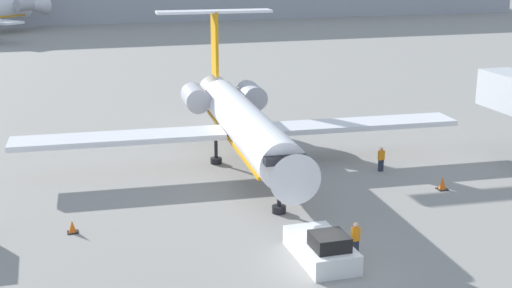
{
  "coord_description": "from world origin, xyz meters",
  "views": [
    {
      "loc": [
        -11.76,
        -28.43,
        14.47
      ],
      "look_at": [
        0.0,
        11.09,
        2.99
      ],
      "focal_mm": 50.0,
      "sensor_mm": 36.0,
      "label": 1
    }
  ],
  "objects_px": {
    "worker_by_wing": "(381,159)",
    "traffic_cone_right": "(442,183)",
    "pushback_tug": "(322,248)",
    "worker_near_tug": "(355,239)",
    "airplane_main": "(242,120)",
    "traffic_cone_left": "(72,227)"
  },
  "relations": [
    {
      "from": "worker_by_wing",
      "to": "traffic_cone_right",
      "type": "xyz_separation_m",
      "value": [
        1.97,
        -4.47,
        -0.47
      ]
    },
    {
      "from": "pushback_tug",
      "to": "worker_by_wing",
      "type": "height_order",
      "value": "pushback_tug"
    },
    {
      "from": "worker_near_tug",
      "to": "airplane_main",
      "type": "bearing_deg",
      "value": 93.68
    },
    {
      "from": "airplane_main",
      "to": "pushback_tug",
      "type": "xyz_separation_m",
      "value": [
        -0.59,
        -16.22,
        -2.43
      ]
    },
    {
      "from": "airplane_main",
      "to": "traffic_cone_left",
      "type": "height_order",
      "value": "airplane_main"
    },
    {
      "from": "airplane_main",
      "to": "worker_by_wing",
      "type": "distance_m",
      "value": 9.67
    },
    {
      "from": "worker_near_tug",
      "to": "worker_by_wing",
      "type": "distance_m",
      "value": 14.1
    },
    {
      "from": "pushback_tug",
      "to": "worker_by_wing",
      "type": "xyz_separation_m",
      "value": [
        8.94,
        11.87,
        0.24
      ]
    },
    {
      "from": "traffic_cone_right",
      "to": "traffic_cone_left",
      "type": "bearing_deg",
      "value": -178.57
    },
    {
      "from": "airplane_main",
      "to": "traffic_cone_right",
      "type": "xyz_separation_m",
      "value": [
        10.33,
        -8.81,
        -2.65
      ]
    },
    {
      "from": "worker_near_tug",
      "to": "traffic_cone_right",
      "type": "xyz_separation_m",
      "value": [
        9.27,
        7.6,
        -0.56
      ]
    },
    {
      "from": "worker_near_tug",
      "to": "pushback_tug",
      "type": "bearing_deg",
      "value": 173.37
    },
    {
      "from": "pushback_tug",
      "to": "worker_near_tug",
      "type": "distance_m",
      "value": 1.69
    },
    {
      "from": "worker_by_wing",
      "to": "traffic_cone_left",
      "type": "xyz_separation_m",
      "value": [
        -20.19,
        -5.02,
        -0.54
      ]
    },
    {
      "from": "worker_by_wing",
      "to": "worker_near_tug",
      "type": "bearing_deg",
      "value": -121.18
    },
    {
      "from": "worker_by_wing",
      "to": "traffic_cone_left",
      "type": "height_order",
      "value": "worker_by_wing"
    },
    {
      "from": "worker_by_wing",
      "to": "airplane_main",
      "type": "bearing_deg",
      "value": 152.5
    },
    {
      "from": "pushback_tug",
      "to": "worker_by_wing",
      "type": "bearing_deg",
      "value": 53.02
    },
    {
      "from": "pushback_tug",
      "to": "worker_by_wing",
      "type": "relative_size",
      "value": 2.82
    },
    {
      "from": "traffic_cone_left",
      "to": "airplane_main",
      "type": "bearing_deg",
      "value": 38.35
    },
    {
      "from": "airplane_main",
      "to": "worker_near_tug",
      "type": "bearing_deg",
      "value": -86.32
    },
    {
      "from": "pushback_tug",
      "to": "worker_by_wing",
      "type": "distance_m",
      "value": 14.86
    }
  ]
}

